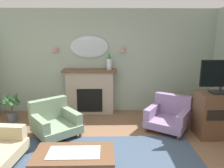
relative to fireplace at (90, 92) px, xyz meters
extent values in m
cube|color=#93A393|center=(0.40, 0.22, 0.75)|extent=(6.61, 0.10, 2.65)
cube|color=gray|center=(0.00, 0.01, -0.02)|extent=(1.20, 0.28, 1.10)
cube|color=black|center=(0.00, -0.09, -0.19)|extent=(0.64, 0.12, 0.60)
cube|color=brown|center=(0.00, -0.01, 0.56)|extent=(1.36, 0.36, 0.06)
cylinder|color=silver|center=(0.50, -0.03, 0.72)|extent=(0.13, 0.13, 0.27)
cone|color=#2D6633|center=(0.50, -0.03, 0.94)|extent=(0.10, 0.10, 0.16)
ellipsoid|color=#B2BCC6|center=(0.00, 0.14, 1.14)|extent=(0.96, 0.06, 0.56)
cone|color=#D17066|center=(-0.85, 0.09, 1.09)|extent=(0.14, 0.14, 0.14)
cone|color=#D17066|center=(0.85, 0.09, 1.09)|extent=(0.14, 0.14, 0.14)
cube|color=brown|center=(-0.01, -2.72, -0.15)|extent=(1.10, 0.60, 0.04)
cube|color=#8C9E99|center=(-0.01, -2.72, -0.13)|extent=(0.72, 0.36, 0.01)
cylinder|color=brown|center=(-0.50, -2.48, -0.37)|extent=(0.06, 0.06, 0.40)
cylinder|color=brown|center=(0.48, -2.48, -0.37)|extent=(0.06, 0.06, 0.40)
cube|color=tan|center=(-1.33, -1.95, -0.17)|extent=(0.77, 0.24, 0.24)
cylinder|color=brown|center=(-0.99, -2.00, -0.52)|extent=(0.07, 0.07, 0.10)
cube|color=gray|center=(1.74, -1.08, -0.39)|extent=(1.11, 1.11, 0.16)
cube|color=gray|center=(1.93, -0.79, -0.09)|extent=(0.75, 0.58, 0.45)
cube|color=gray|center=(1.45, -0.89, -0.20)|extent=(0.52, 0.68, 0.22)
cube|color=gray|center=(2.02, -1.26, -0.20)|extent=(0.52, 0.68, 0.22)
cylinder|color=brown|center=(1.27, -1.17, -0.52)|extent=(0.06, 0.06, 0.10)
cylinder|color=brown|center=(1.83, -1.55, -0.52)|extent=(0.06, 0.06, 0.10)
cylinder|color=brown|center=(1.64, -0.60, -0.52)|extent=(0.06, 0.06, 0.10)
cylinder|color=brown|center=(2.21, -0.98, -0.52)|extent=(0.06, 0.06, 0.10)
cube|color=gray|center=(-0.58, -1.33, -0.39)|extent=(1.12, 1.12, 0.16)
cube|color=gray|center=(-0.79, -1.06, -0.09)|extent=(0.73, 0.62, 0.45)
cube|color=gray|center=(-0.85, -1.54, -0.20)|extent=(0.56, 0.65, 0.22)
cube|color=gray|center=(-0.31, -1.12, -0.20)|extent=(0.56, 0.65, 0.22)
cylinder|color=brown|center=(-0.64, -1.80, -0.52)|extent=(0.06, 0.06, 0.10)
cylinder|color=brown|center=(-0.10, -1.38, -0.52)|extent=(0.06, 0.06, 0.10)
cylinder|color=brown|center=(-1.06, -1.27, -0.52)|extent=(0.06, 0.06, 0.10)
cylinder|color=brown|center=(-0.52, -0.85, -0.52)|extent=(0.06, 0.06, 0.10)
cube|color=brown|center=(2.65, -1.35, -0.12)|extent=(0.80, 0.56, 0.90)
cube|color=black|center=(2.65, -1.37, 0.34)|extent=(0.36, 0.24, 0.03)
cylinder|color=black|center=(2.65, -1.37, 0.41)|extent=(0.04, 0.04, 0.10)
cube|color=black|center=(2.65, -1.37, 0.72)|extent=(0.84, 0.04, 0.52)
cube|color=black|center=(2.65, -1.39, 0.72)|extent=(0.80, 0.01, 0.48)
cylinder|color=#474C56|center=(-1.81, -0.53, -0.47)|extent=(0.23, 0.23, 0.20)
cylinder|color=brown|center=(-1.81, -0.53, -0.26)|extent=(0.04, 0.04, 0.22)
cone|color=#2D6633|center=(-1.68, -0.52, -0.01)|extent=(0.10, 0.27, 0.32)
cone|color=#2D6633|center=(-1.72, -0.43, -0.01)|extent=(0.27, 0.24, 0.31)
cone|color=#2D6633|center=(-1.81, -0.40, -0.01)|extent=(0.31, 0.10, 0.28)
cone|color=#2D6633|center=(-1.93, -0.48, -0.01)|extent=(0.19, 0.32, 0.28)
cone|color=#2D6633|center=(-1.93, -0.57, -0.01)|extent=(0.19, 0.34, 0.25)
cone|color=#2D6633|center=(-1.83, -0.66, -0.01)|extent=(0.28, 0.13, 0.31)
cone|color=#2D6633|center=(-1.71, -0.62, -0.01)|extent=(0.25, 0.26, 0.31)
camera|label=1|loc=(0.46, -5.38, 1.44)|focal=34.51mm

